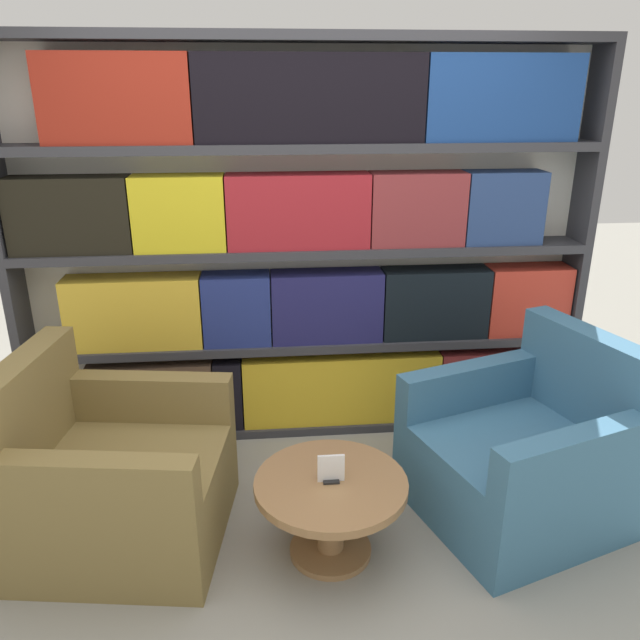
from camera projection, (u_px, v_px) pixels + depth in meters
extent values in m
plane|color=gray|center=(328.00, 575.00, 2.76)|extent=(14.00, 14.00, 0.00)
cube|color=silver|center=(303.00, 245.00, 3.70)|extent=(3.31, 0.05, 2.29)
cube|color=#333338|center=(10.00, 257.00, 3.44)|extent=(0.05, 0.30, 2.29)
cube|color=#333338|center=(577.00, 243.00, 3.72)|extent=(0.05, 0.30, 2.29)
cube|color=#333338|center=(306.00, 421.00, 3.98)|extent=(3.21, 0.30, 0.05)
cube|color=#333338|center=(306.00, 342.00, 3.78)|extent=(3.21, 0.30, 0.05)
cube|color=#333338|center=(305.00, 250.00, 3.58)|extent=(3.21, 0.30, 0.05)
cube|color=#333338|center=(304.00, 147.00, 3.38)|extent=(3.21, 0.30, 0.05)
cube|color=#333338|center=(303.00, 36.00, 3.18)|extent=(3.21, 0.30, 0.05)
cube|color=brown|center=(153.00, 395.00, 3.78)|extent=(0.74, 0.20, 0.44)
cube|color=black|center=(229.00, 391.00, 3.82)|extent=(0.16, 0.20, 0.44)
cube|color=gold|center=(341.00, 387.00, 3.89)|extent=(1.21, 0.20, 0.44)
cube|color=maroon|center=(495.00, 380.00, 3.97)|extent=(0.76, 0.20, 0.44)
cube|color=gold|center=(135.00, 312.00, 3.59)|extent=(0.77, 0.20, 0.42)
cube|color=navy|center=(237.00, 309.00, 3.64)|extent=(0.39, 0.20, 0.42)
cube|color=navy|center=(327.00, 306.00, 3.69)|extent=(0.65, 0.20, 0.42)
cube|color=black|center=(434.00, 303.00, 3.75)|extent=(0.63, 0.20, 0.42)
cube|color=#BE3627|center=(526.00, 300.00, 3.80)|extent=(0.49, 0.20, 0.42)
cube|color=black|center=(71.00, 215.00, 3.36)|extent=(0.65, 0.20, 0.41)
cube|color=gold|center=(180.00, 213.00, 3.41)|extent=(0.50, 0.20, 0.41)
cube|color=maroon|center=(298.00, 211.00, 3.47)|extent=(0.79, 0.20, 0.41)
cube|color=maroon|center=(416.00, 209.00, 3.53)|extent=(0.54, 0.20, 0.41)
cube|color=navy|center=(502.00, 207.00, 3.58)|extent=(0.45, 0.20, 0.41)
cube|color=maroon|center=(116.00, 99.00, 3.18)|extent=(0.76, 0.20, 0.45)
cube|color=black|center=(310.00, 99.00, 3.27)|extent=(1.21, 0.20, 0.45)
cube|color=navy|center=(500.00, 98.00, 3.36)|extent=(0.84, 0.20, 0.45)
cube|color=olive|center=(123.00, 497.00, 2.93)|extent=(1.05, 0.98, 0.43)
cube|color=olive|center=(25.00, 410.00, 2.79)|extent=(0.26, 0.87, 0.47)
cube|color=olive|center=(99.00, 485.00, 2.47)|extent=(0.80, 0.23, 0.24)
cube|color=olive|center=(154.00, 397.00, 3.16)|extent=(0.80, 0.23, 0.24)
cube|color=#386684|center=(518.00, 474.00, 3.10)|extent=(1.16, 1.11, 0.43)
cube|color=#386684|center=(591.00, 378.00, 3.09)|extent=(0.41, 0.86, 0.47)
cube|color=#386684|center=(466.00, 386.00, 3.28)|extent=(0.79, 0.37, 0.24)
cube|color=#386684|center=(572.00, 458.00, 2.64)|extent=(0.79, 0.37, 0.24)
cylinder|color=olive|center=(331.00, 521.00, 2.84)|extent=(0.12, 0.12, 0.35)
cylinder|color=olive|center=(330.00, 549.00, 2.89)|extent=(0.38, 0.38, 0.03)
cylinder|color=olive|center=(331.00, 485.00, 2.77)|extent=(0.69, 0.69, 0.04)
cube|color=black|center=(331.00, 480.00, 2.76)|extent=(0.07, 0.06, 0.01)
cube|color=white|center=(331.00, 468.00, 2.74)|extent=(0.12, 0.01, 0.13)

